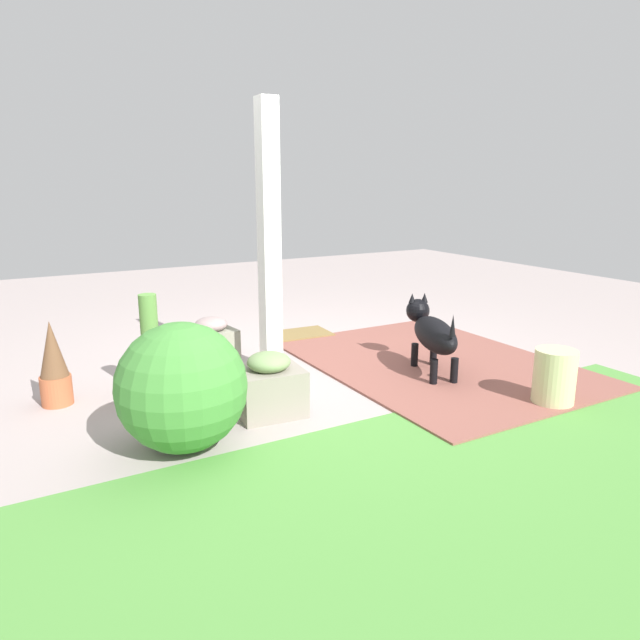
{
  "coord_description": "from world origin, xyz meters",
  "views": [
    {
      "loc": [
        2.14,
        3.75,
        1.45
      ],
      "look_at": [
        0.11,
        0.18,
        0.45
      ],
      "focal_mm": 32.22,
      "sensor_mm": 36.0,
      "label": 1
    }
  ],
  "objects_px": {
    "porch_pillar": "(269,242)",
    "doormat": "(300,334)",
    "terracotta_pot_tall": "(152,361)",
    "stone_planter_mid": "(269,386)",
    "terracotta_pot_spiky": "(54,365)",
    "dog": "(432,332)",
    "ceramic_urn": "(554,377)",
    "stone_planter_nearest": "(212,341)",
    "round_shrub": "(182,387)"
  },
  "relations": [
    {
      "from": "porch_pillar",
      "to": "terracotta_pot_tall",
      "type": "height_order",
      "value": "porch_pillar"
    },
    {
      "from": "stone_planter_mid",
      "to": "terracotta_pot_spiky",
      "type": "distance_m",
      "value": 1.44
    },
    {
      "from": "round_shrub",
      "to": "ceramic_urn",
      "type": "height_order",
      "value": "round_shrub"
    },
    {
      "from": "stone_planter_mid",
      "to": "ceramic_urn",
      "type": "relative_size",
      "value": 1.16
    },
    {
      "from": "terracotta_pot_tall",
      "to": "terracotta_pot_spiky",
      "type": "bearing_deg",
      "value": -14.56
    },
    {
      "from": "porch_pillar",
      "to": "dog",
      "type": "bearing_deg",
      "value": 148.81
    },
    {
      "from": "terracotta_pot_tall",
      "to": "stone_planter_mid",
      "type": "bearing_deg",
      "value": 129.17
    },
    {
      "from": "dog",
      "to": "doormat",
      "type": "height_order",
      "value": "dog"
    },
    {
      "from": "terracotta_pot_tall",
      "to": "terracotta_pot_spiky",
      "type": "distance_m",
      "value": 0.62
    },
    {
      "from": "terracotta_pot_tall",
      "to": "doormat",
      "type": "height_order",
      "value": "terracotta_pot_tall"
    },
    {
      "from": "stone_planter_nearest",
      "to": "stone_planter_mid",
      "type": "xyz_separation_m",
      "value": [
        0.06,
        1.26,
        0.02
      ]
    },
    {
      "from": "stone_planter_mid",
      "to": "dog",
      "type": "xyz_separation_m",
      "value": [
        -1.41,
        -0.11,
        0.14
      ]
    },
    {
      "from": "doormat",
      "to": "terracotta_pot_tall",
      "type": "bearing_deg",
      "value": 28.97
    },
    {
      "from": "porch_pillar",
      "to": "doormat",
      "type": "relative_size",
      "value": 3.59
    },
    {
      "from": "terracotta_pot_spiky",
      "to": "ceramic_urn",
      "type": "distance_m",
      "value": 3.29
    },
    {
      "from": "terracotta_pot_spiky",
      "to": "dog",
      "type": "bearing_deg",
      "value": 163.98
    },
    {
      "from": "stone_planter_nearest",
      "to": "terracotta_pot_tall",
      "type": "distance_m",
      "value": 0.85
    },
    {
      "from": "terracotta_pot_tall",
      "to": "doormat",
      "type": "xyz_separation_m",
      "value": [
        -1.61,
        -0.89,
        -0.24
      ]
    },
    {
      "from": "round_shrub",
      "to": "doormat",
      "type": "xyz_separation_m",
      "value": [
        -1.66,
        -1.79,
        -0.34
      ]
    },
    {
      "from": "doormat",
      "to": "round_shrub",
      "type": "bearing_deg",
      "value": 47.14
    },
    {
      "from": "stone_planter_nearest",
      "to": "porch_pillar",
      "type": "bearing_deg",
      "value": 120.16
    },
    {
      "from": "dog",
      "to": "stone_planter_nearest",
      "type": "bearing_deg",
      "value": -40.47
    },
    {
      "from": "terracotta_pot_spiky",
      "to": "terracotta_pot_tall",
      "type": "bearing_deg",
      "value": 165.44
    },
    {
      "from": "doormat",
      "to": "terracotta_pot_spiky",
      "type": "bearing_deg",
      "value": 18.44
    },
    {
      "from": "terracotta_pot_tall",
      "to": "porch_pillar",
      "type": "bearing_deg",
      "value": -176.71
    },
    {
      "from": "porch_pillar",
      "to": "terracotta_pot_tall",
      "type": "distance_m",
      "value": 1.2
    },
    {
      "from": "stone_planter_nearest",
      "to": "round_shrub",
      "type": "xyz_separation_m",
      "value": [
        0.67,
        1.46,
        0.19
      ]
    },
    {
      "from": "stone_planter_mid",
      "to": "dog",
      "type": "height_order",
      "value": "dog"
    },
    {
      "from": "terracotta_pot_tall",
      "to": "dog",
      "type": "xyz_separation_m",
      "value": [
        -1.97,
        0.58,
        0.08
      ]
    },
    {
      "from": "terracotta_pot_tall",
      "to": "terracotta_pot_spiky",
      "type": "height_order",
      "value": "terracotta_pot_tall"
    },
    {
      "from": "porch_pillar",
      "to": "ceramic_urn",
      "type": "xyz_separation_m",
      "value": [
        -1.34,
        1.52,
        -0.82
      ]
    },
    {
      "from": "terracotta_pot_spiky",
      "to": "doormat",
      "type": "relative_size",
      "value": 1.01
    },
    {
      "from": "stone_planter_nearest",
      "to": "dog",
      "type": "relative_size",
      "value": 0.49
    },
    {
      "from": "stone_planter_mid",
      "to": "ceramic_urn",
      "type": "bearing_deg",
      "value": 155.38
    },
    {
      "from": "stone_planter_nearest",
      "to": "doormat",
      "type": "relative_size",
      "value": 0.7
    },
    {
      "from": "terracotta_pot_tall",
      "to": "ceramic_urn",
      "type": "distance_m",
      "value": 2.7
    },
    {
      "from": "stone_planter_mid",
      "to": "dog",
      "type": "distance_m",
      "value": 1.42
    },
    {
      "from": "round_shrub",
      "to": "ceramic_urn",
      "type": "relative_size",
      "value": 1.9
    },
    {
      "from": "doormat",
      "to": "dog",
      "type": "bearing_deg",
      "value": 103.88
    },
    {
      "from": "round_shrub",
      "to": "terracotta_pot_spiky",
      "type": "distance_m",
      "value": 1.19
    },
    {
      "from": "dog",
      "to": "ceramic_urn",
      "type": "height_order",
      "value": "dog"
    },
    {
      "from": "dog",
      "to": "doormat",
      "type": "relative_size",
      "value": 1.45
    },
    {
      "from": "stone_planter_mid",
      "to": "porch_pillar",
      "type": "bearing_deg",
      "value": -115.76
    },
    {
      "from": "doormat",
      "to": "ceramic_urn",
      "type": "bearing_deg",
      "value": 105.54
    },
    {
      "from": "terracotta_pot_tall",
      "to": "dog",
      "type": "height_order",
      "value": "terracotta_pot_tall"
    },
    {
      "from": "stone_planter_nearest",
      "to": "terracotta_pot_tall",
      "type": "bearing_deg",
      "value": 42.47
    },
    {
      "from": "porch_pillar",
      "to": "doormat",
      "type": "bearing_deg",
      "value": -129.34
    },
    {
      "from": "ceramic_urn",
      "to": "terracotta_pot_spiky",
      "type": "bearing_deg",
      "value": -29.6
    },
    {
      "from": "porch_pillar",
      "to": "ceramic_urn",
      "type": "distance_m",
      "value": 2.19
    },
    {
      "from": "round_shrub",
      "to": "stone_planter_mid",
      "type": "bearing_deg",
      "value": -161.54
    }
  ]
}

